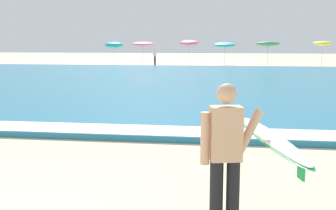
# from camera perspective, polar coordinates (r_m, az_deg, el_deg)

# --- Properties ---
(sea) EXTENTS (120.00, 28.00, 0.14)m
(sea) POSITION_cam_1_polar(r_m,az_deg,el_deg) (22.97, 1.51, 3.35)
(sea) COLOR teal
(sea) RESTS_ON ground
(surf_foam) EXTENTS (120.00, 1.11, 0.01)m
(surf_foam) POSITION_cam_1_polar(r_m,az_deg,el_deg) (9.91, -7.62, -3.27)
(surf_foam) COLOR white
(surf_foam) RESTS_ON sea
(surfer_with_board) EXTENTS (1.15, 2.30, 1.73)m
(surfer_with_board) POSITION_cam_1_polar(r_m,az_deg,el_deg) (4.68, 10.42, -5.71)
(surfer_with_board) COLOR black
(surfer_with_board) RESTS_ON ground
(beach_umbrella_0) EXTENTS (1.78, 1.78, 2.20)m
(beach_umbrella_0) POSITION_cam_1_polar(r_m,az_deg,el_deg) (41.32, -7.43, 8.14)
(beach_umbrella_0) COLOR beige
(beach_umbrella_0) RESTS_ON ground
(beach_umbrella_1) EXTENTS (2.25, 2.27, 2.25)m
(beach_umbrella_1) POSITION_cam_1_polar(r_m,az_deg,el_deg) (40.82, -3.49, 8.35)
(beach_umbrella_1) COLOR beige
(beach_umbrella_1) RESTS_ON ground
(beach_umbrella_2) EXTENTS (1.87, 1.91, 2.45)m
(beach_umbrella_2) POSITION_cam_1_polar(r_m,az_deg,el_deg) (40.44, 2.94, 8.50)
(beach_umbrella_2) COLOR beige
(beach_umbrella_2) RESTS_ON ground
(beach_umbrella_3) EXTENTS (2.14, 2.17, 2.24)m
(beach_umbrella_3) POSITION_cam_1_polar(r_m,az_deg,el_deg) (40.76, 7.77, 8.18)
(beach_umbrella_3) COLOR beige
(beach_umbrella_3) RESTS_ON ground
(beach_umbrella_4) EXTENTS (2.19, 2.21, 2.30)m
(beach_umbrella_4) POSITION_cam_1_polar(r_m,az_deg,el_deg) (40.39, 13.52, 8.14)
(beach_umbrella_4) COLOR beige
(beach_umbrella_4) RESTS_ON ground
(beach_umbrella_5) EXTENTS (1.72, 1.72, 2.28)m
(beach_umbrella_5) POSITION_cam_1_polar(r_m,az_deg,el_deg) (40.59, 20.41, 7.92)
(beach_umbrella_5) COLOR beige
(beach_umbrella_5) RESTS_ON ground
(beachgoer_near_row_left) EXTENTS (0.32, 0.20, 1.58)m
(beachgoer_near_row_left) POSITION_cam_1_polar(r_m,az_deg,el_deg) (40.31, -1.81, 6.70)
(beachgoer_near_row_left) COLOR #383842
(beachgoer_near_row_left) RESTS_ON ground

